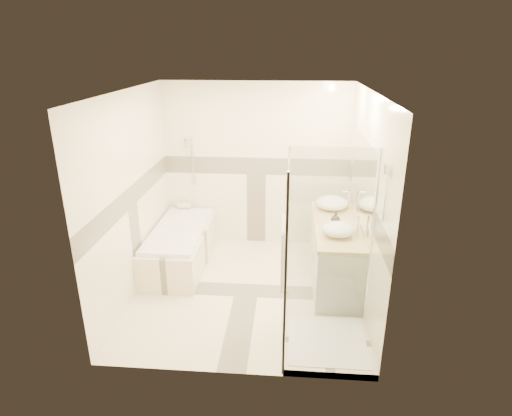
# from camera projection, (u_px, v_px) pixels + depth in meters

# --- Properties ---
(room) EXTENTS (2.82, 3.02, 2.52)m
(room) POSITION_uv_depth(u_px,v_px,m) (251.00, 199.00, 5.09)
(room) COLOR beige
(room) RESTS_ON ground
(bathtub) EXTENTS (0.75, 1.70, 0.56)m
(bathtub) POSITION_uv_depth(u_px,v_px,m) (180.00, 244.00, 6.11)
(bathtub) COLOR #F3E4C2
(bathtub) RESTS_ON ground
(vanity) EXTENTS (0.58, 1.62, 0.85)m
(vanity) POSITION_uv_depth(u_px,v_px,m) (335.00, 254.00, 5.57)
(vanity) COLOR white
(vanity) RESTS_ON ground
(shower_enclosure) EXTENTS (0.96, 0.93, 2.04)m
(shower_enclosure) POSITION_uv_depth(u_px,v_px,m) (317.00, 302.00, 4.39)
(shower_enclosure) COLOR #F3E4C2
(shower_enclosure) RESTS_ON ground
(vessel_sink_near) EXTENTS (0.44, 0.44, 0.18)m
(vessel_sink_near) POSITION_uv_depth(u_px,v_px,m) (332.00, 203.00, 5.89)
(vessel_sink_near) COLOR white
(vessel_sink_near) RESTS_ON vanity
(vessel_sink_far) EXTENTS (0.39, 0.39, 0.15)m
(vessel_sink_far) POSITION_uv_depth(u_px,v_px,m) (338.00, 229.00, 5.07)
(vessel_sink_far) COLOR white
(vessel_sink_far) RESTS_ON vanity
(faucet_near) EXTENTS (0.11, 0.03, 0.27)m
(faucet_near) POSITION_uv_depth(u_px,v_px,m) (348.00, 198.00, 5.84)
(faucet_near) COLOR silver
(faucet_near) RESTS_ON vanity
(faucet_far) EXTENTS (0.11, 0.03, 0.26)m
(faucet_far) POSITION_uv_depth(u_px,v_px,m) (357.00, 224.00, 5.02)
(faucet_far) COLOR silver
(faucet_far) RESTS_ON vanity
(amenity_bottle_a) EXTENTS (0.07, 0.08, 0.14)m
(amenity_bottle_a) POSITION_uv_depth(u_px,v_px,m) (337.00, 224.00, 5.24)
(amenity_bottle_a) COLOR black
(amenity_bottle_a) RESTS_ON vanity
(amenity_bottle_b) EXTENTS (0.15, 0.15, 0.16)m
(amenity_bottle_b) POSITION_uv_depth(u_px,v_px,m) (336.00, 218.00, 5.39)
(amenity_bottle_b) COLOR black
(amenity_bottle_b) RESTS_ON vanity
(folded_towels) EXTENTS (0.19, 0.29, 0.09)m
(folded_towels) POSITION_uv_depth(u_px,v_px,m) (331.00, 202.00, 6.03)
(folded_towels) COLOR white
(folded_towels) RESTS_ON vanity
(rolled_towel) EXTENTS (0.21, 0.09, 0.09)m
(rolled_towel) POSITION_uv_depth(u_px,v_px,m) (184.00, 206.00, 6.72)
(rolled_towel) COLOR white
(rolled_towel) RESTS_ON bathtub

